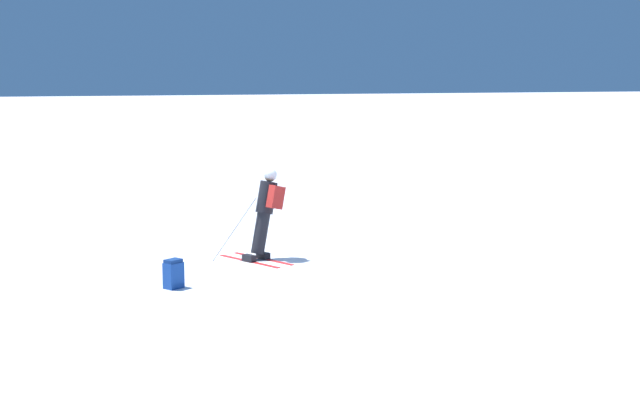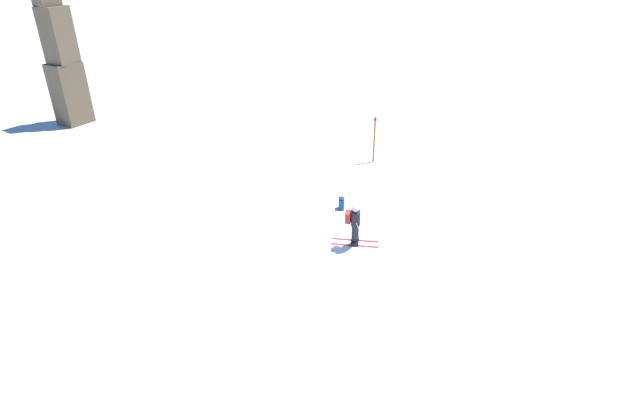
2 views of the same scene
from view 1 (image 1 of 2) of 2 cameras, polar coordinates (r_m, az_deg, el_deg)
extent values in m
plane|color=white|center=(17.42, -4.06, -3.87)|extent=(300.00, 300.00, 0.00)
cube|color=red|center=(17.53, -3.66, -3.77)|extent=(0.73, 1.60, 0.01)
cube|color=red|center=(17.30, -4.56, -3.93)|extent=(0.73, 1.60, 0.01)
cube|color=black|center=(17.51, -3.66, -3.56)|extent=(0.24, 0.31, 0.12)
cube|color=black|center=(17.28, -4.56, -3.72)|extent=(0.24, 0.31, 0.12)
cylinder|color=black|center=(17.39, -3.82, -2.15)|extent=(0.50, 0.41, 0.84)
cylinder|color=black|center=(17.39, -3.44, 0.16)|extent=(0.57, 0.50, 0.68)
sphere|color=tan|center=(17.41, -3.21, 1.54)|extent=(0.34, 0.31, 0.27)
sphere|color=silver|center=(17.41, -3.20, 1.63)|extent=(0.39, 0.36, 0.31)
cube|color=#AD231E|center=(17.20, -2.85, 0.18)|extent=(0.41, 0.31, 0.49)
cylinder|color=#B7B7BC|center=(17.89, -3.40, -1.71)|extent=(0.09, 0.54, 1.14)
cylinder|color=#B7B7BC|center=(17.34, -5.49, -1.87)|extent=(0.86, 0.23, 1.24)
cube|color=#194293|center=(15.28, -9.36, -4.78)|extent=(0.37, 0.34, 0.44)
cube|color=navy|center=(15.22, -9.38, -3.87)|extent=(0.33, 0.30, 0.06)
camera|label=2|loc=(30.50, 18.20, 19.39)|focal=28.00mm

